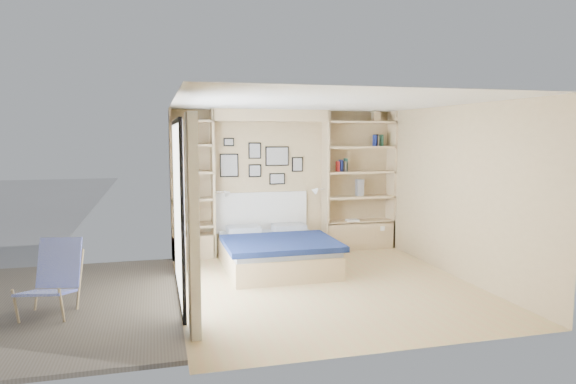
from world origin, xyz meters
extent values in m
plane|color=tan|center=(0.00, 0.00, 0.00)|extent=(4.50, 4.50, 0.00)
plane|color=tan|center=(0.00, 2.25, 1.25)|extent=(4.00, 0.00, 4.00)
plane|color=tan|center=(0.00, -2.25, 1.25)|extent=(4.00, 0.00, 4.00)
plane|color=tan|center=(-2.00, 0.00, 1.25)|extent=(0.00, 4.50, 4.50)
plane|color=tan|center=(2.00, 0.00, 1.25)|extent=(0.00, 4.50, 4.50)
plane|color=white|center=(0.00, 0.00, 2.50)|extent=(4.50, 4.50, 0.00)
cube|color=tan|center=(-1.30, 2.08, 1.25)|extent=(0.04, 0.35, 2.50)
cube|color=tan|center=(0.70, 2.08, 1.25)|extent=(0.04, 0.35, 2.50)
cube|color=tan|center=(-0.30, 2.08, 2.40)|extent=(2.00, 0.35, 0.20)
cube|color=tan|center=(1.98, 2.08, 1.25)|extent=(0.04, 0.35, 2.50)
cube|color=tan|center=(-1.98, 2.08, 1.25)|extent=(0.04, 0.35, 2.50)
cube|color=tan|center=(1.35, 2.08, 0.25)|extent=(1.30, 0.35, 0.50)
cube|color=tan|center=(-1.65, 2.08, 0.20)|extent=(0.70, 0.35, 0.40)
cube|color=black|center=(-1.97, 0.00, 2.23)|extent=(0.04, 2.08, 0.06)
cube|color=black|center=(-1.97, 0.00, 0.03)|extent=(0.04, 2.08, 0.06)
cube|color=black|center=(-1.97, -1.02, 1.10)|extent=(0.04, 0.06, 2.20)
cube|color=black|center=(-1.97, 1.02, 1.10)|extent=(0.04, 0.06, 2.20)
cube|color=silver|center=(-1.98, 0.00, 1.12)|extent=(0.01, 2.00, 2.20)
cube|color=white|center=(-1.88, -1.30, 1.15)|extent=(0.10, 0.45, 2.30)
cube|color=white|center=(-1.88, 1.30, 1.15)|extent=(0.10, 0.45, 2.30)
cube|color=tan|center=(1.35, 2.08, 0.50)|extent=(1.30, 0.35, 0.04)
cube|color=tan|center=(1.35, 2.08, 0.95)|extent=(1.30, 0.35, 0.04)
cube|color=tan|center=(1.35, 2.08, 1.40)|extent=(1.30, 0.35, 0.04)
cube|color=tan|center=(1.35, 2.08, 1.85)|extent=(1.30, 0.35, 0.04)
cube|color=tan|center=(1.35, 2.08, 2.30)|extent=(1.30, 0.35, 0.04)
cube|color=tan|center=(-1.65, 2.08, 0.55)|extent=(0.70, 0.35, 0.04)
cube|color=tan|center=(-1.65, 2.08, 1.00)|extent=(0.70, 0.35, 0.04)
cube|color=tan|center=(-1.65, 2.08, 1.45)|extent=(0.70, 0.35, 0.04)
cube|color=tan|center=(-1.65, 2.08, 1.90)|extent=(0.70, 0.35, 0.04)
cube|color=tan|center=(-1.65, 2.08, 2.30)|extent=(0.70, 0.35, 0.04)
cube|color=tan|center=(-0.45, 1.08, 0.17)|extent=(1.57, 1.96, 0.34)
cube|color=#9BA1AA|center=(-0.45, 1.08, 0.39)|extent=(1.53, 1.92, 0.10)
cube|color=#111D48|center=(-0.45, 0.75, 0.46)|extent=(1.67, 1.37, 0.08)
cube|color=#9BA1AA|center=(-0.84, 1.76, 0.50)|extent=(0.54, 0.39, 0.12)
cube|color=#9BA1AA|center=(-0.06, 1.76, 0.50)|extent=(0.54, 0.39, 0.12)
cube|color=white|center=(-0.45, 2.22, 0.72)|extent=(1.67, 0.04, 0.70)
cube|color=black|center=(-1.00, 2.23, 1.55)|extent=(0.32, 0.02, 0.40)
cube|color=gray|center=(-1.00, 2.21, 1.55)|extent=(0.28, 0.01, 0.36)
cube|color=black|center=(-0.55, 2.23, 1.80)|extent=(0.22, 0.02, 0.28)
cube|color=gray|center=(-0.55, 2.21, 1.80)|extent=(0.18, 0.01, 0.24)
cube|color=black|center=(-0.55, 2.23, 1.45)|extent=(0.22, 0.02, 0.22)
cube|color=gray|center=(-0.55, 2.21, 1.45)|extent=(0.18, 0.01, 0.18)
cube|color=black|center=(-0.15, 2.23, 1.70)|extent=(0.42, 0.02, 0.34)
cube|color=gray|center=(-0.15, 2.21, 1.70)|extent=(0.38, 0.01, 0.30)
cube|color=black|center=(-0.15, 2.23, 1.30)|extent=(0.28, 0.02, 0.20)
cube|color=gray|center=(-0.15, 2.21, 1.30)|extent=(0.24, 0.01, 0.16)
cube|color=black|center=(0.22, 2.23, 1.55)|extent=(0.20, 0.02, 0.26)
cube|color=gray|center=(0.22, 2.21, 1.55)|extent=(0.16, 0.01, 0.22)
cube|color=black|center=(-1.00, 2.23, 1.95)|extent=(0.18, 0.02, 0.14)
cube|color=gray|center=(-1.00, 2.21, 1.95)|extent=(0.14, 0.01, 0.10)
cylinder|color=silver|center=(-1.16, 2.00, 1.12)|extent=(0.20, 0.02, 0.02)
cone|color=white|center=(-1.06, 2.00, 1.10)|extent=(0.13, 0.12, 0.15)
cylinder|color=silver|center=(0.56, 2.00, 1.12)|extent=(0.20, 0.02, 0.02)
cone|color=white|center=(0.46, 2.00, 1.10)|extent=(0.13, 0.12, 0.15)
cube|color=#A51E1E|center=(0.93, 2.07, 1.51)|extent=(0.02, 0.15, 0.18)
cube|color=navy|center=(0.98, 2.07, 1.52)|extent=(0.03, 0.15, 0.21)
cube|color=black|center=(1.00, 2.07, 1.52)|extent=(0.03, 0.15, 0.19)
cube|color=#BFB28C|center=(1.07, 2.07, 1.51)|extent=(0.04, 0.15, 0.19)
cube|color=#205244|center=(1.08, 2.07, 1.54)|extent=(0.03, 0.15, 0.24)
cube|color=navy|center=(1.64, 2.07, 1.97)|extent=(0.03, 0.15, 0.20)
cube|color=black|center=(1.65, 2.07, 1.98)|extent=(0.03, 0.15, 0.21)
cube|color=#BFB28C|center=(1.67, 2.07, 1.96)|extent=(0.04, 0.15, 0.19)
cube|color=#26593F|center=(1.76, 2.07, 1.97)|extent=(0.03, 0.15, 0.21)
cube|color=navy|center=(-1.70, 2.07, 1.11)|extent=(0.02, 0.15, 0.18)
cube|color=black|center=(-1.69, 2.07, 1.13)|extent=(0.03, 0.15, 0.22)
cube|color=#BFB28C|center=(-1.66, 2.07, 1.12)|extent=(0.03, 0.15, 0.20)
cube|color=tan|center=(1.65, 2.07, 2.40)|extent=(0.13, 0.13, 0.15)
cone|color=tan|center=(1.65, 2.07, 2.51)|extent=(0.20, 0.20, 0.08)
cube|color=slate|center=(1.35, 2.07, 1.12)|extent=(0.12, 0.12, 0.30)
cube|color=white|center=(1.20, 2.02, 0.54)|extent=(0.22, 0.16, 0.03)
cube|color=#6C5F50|center=(-3.60, 0.00, 0.00)|extent=(3.20, 4.00, 0.05)
cylinder|color=tan|center=(-3.74, -0.63, 0.22)|extent=(0.06, 0.15, 0.43)
cylinder|color=tan|center=(-3.26, -0.72, 0.22)|extent=(0.06, 0.15, 0.43)
cylinder|color=tan|center=(-3.63, -0.04, 0.33)|extent=(0.09, 0.35, 0.71)
cylinder|color=tan|center=(-3.15, -0.13, 0.33)|extent=(0.09, 0.35, 0.71)
cube|color=#2F3ABE|center=(-3.46, -0.46, 0.31)|extent=(0.60, 0.68, 0.15)
cube|color=#2F3ABE|center=(-3.38, -0.05, 0.55)|extent=(0.53, 0.32, 0.58)
camera|label=1|loc=(-2.25, -6.56, 2.07)|focal=32.00mm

